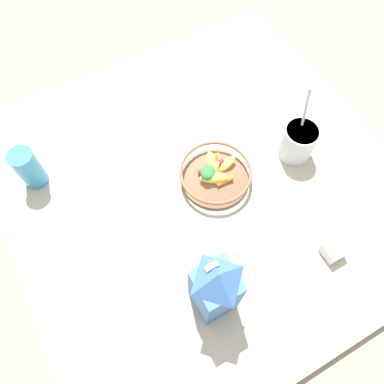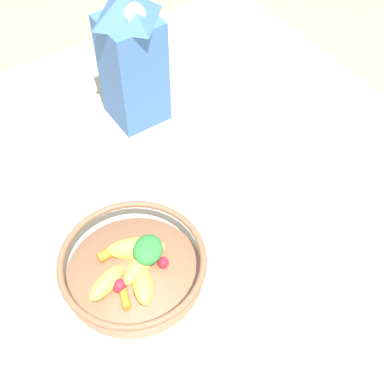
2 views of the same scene
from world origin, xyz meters
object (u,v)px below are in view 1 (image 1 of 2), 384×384
milk_carton (215,289)px  drinking_cup (28,167)px  fruit_bowl (215,174)px  spice_jar (333,251)px  yogurt_tub (298,141)px

milk_carton → drinking_cup: 0.63m
fruit_bowl → spice_jar: (-0.16, 0.35, -0.01)m
fruit_bowl → drinking_cup: (0.47, -0.26, 0.04)m
fruit_bowl → yogurt_tub: yogurt_tub is taller
fruit_bowl → spice_jar: size_ratio=4.06×
yogurt_tub → drinking_cup: (0.73, -0.29, 0.01)m
drinking_cup → milk_carton: bearing=117.0°
drinking_cup → spice_jar: size_ratio=2.61×
milk_carton → drinking_cup: size_ratio=1.87×
yogurt_tub → spice_jar: 0.34m
milk_carton → fruit_bowl: bearing=-121.2°
fruit_bowl → milk_carton: size_ratio=0.83×
fruit_bowl → yogurt_tub: bearing=172.3°
milk_carton → yogurt_tub: 0.53m
milk_carton → yogurt_tub: size_ratio=1.18×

